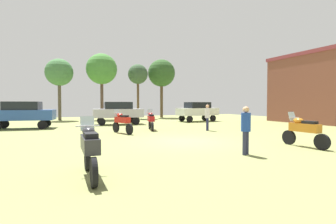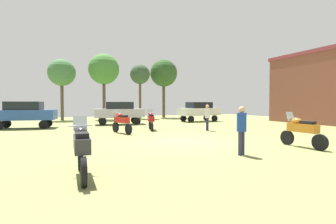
# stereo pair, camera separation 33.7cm
# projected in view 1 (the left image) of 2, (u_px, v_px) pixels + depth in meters

# --- Properties ---
(ground_plane) EXTENTS (44.00, 52.00, 0.02)m
(ground_plane) POSITION_uv_depth(u_px,v_px,m) (185.00, 142.00, 12.43)
(ground_plane) COLOR olive
(motorcycle_2) EXTENTS (0.87, 2.18, 1.50)m
(motorcycle_2) POSITION_uv_depth(u_px,v_px,m) (122.00, 122.00, 15.73)
(motorcycle_2) COLOR black
(motorcycle_2) RESTS_ON ground
(motorcycle_4) EXTENTS (0.62, 2.26, 1.51)m
(motorcycle_4) POSITION_uv_depth(u_px,v_px,m) (90.00, 148.00, 6.34)
(motorcycle_4) COLOR black
(motorcycle_4) RESTS_ON ground
(motorcycle_7) EXTENTS (0.62, 2.19, 1.48)m
(motorcycle_7) POSITION_uv_depth(u_px,v_px,m) (304.00, 130.00, 10.79)
(motorcycle_7) COLOR black
(motorcycle_7) RESTS_ON ground
(motorcycle_8) EXTENTS (0.76, 2.23, 1.46)m
(motorcycle_8) POSITION_uv_depth(u_px,v_px,m) (151.00, 120.00, 17.76)
(motorcycle_8) COLOR black
(motorcycle_8) RESTS_ON ground
(car_1) EXTENTS (4.46, 2.22, 2.00)m
(car_1) POSITION_uv_depth(u_px,v_px,m) (198.00, 110.00, 26.40)
(car_1) COLOR black
(car_1) RESTS_ON ground
(car_2) EXTENTS (4.45, 2.19, 2.00)m
(car_2) POSITION_uv_depth(u_px,v_px,m) (118.00, 111.00, 22.50)
(car_2) COLOR black
(car_2) RESTS_ON ground
(car_3) EXTENTS (4.52, 2.43, 2.00)m
(car_3) POSITION_uv_depth(u_px,v_px,m) (23.00, 113.00, 18.67)
(car_3) COLOR black
(car_3) RESTS_ON ground
(person_1) EXTENTS (0.44, 0.44, 1.75)m
(person_1) POSITION_uv_depth(u_px,v_px,m) (246.00, 127.00, 9.14)
(person_1) COLOR #2B2E49
(person_1) RESTS_ON ground
(person_2) EXTENTS (0.48, 0.48, 1.78)m
(person_2) POSITION_uv_depth(u_px,v_px,m) (207.00, 115.00, 17.38)
(person_2) COLOR #23254F
(person_2) RESTS_ON ground
(tree_2) EXTENTS (3.58, 3.58, 7.71)m
(tree_2) POSITION_uv_depth(u_px,v_px,m) (102.00, 69.00, 29.79)
(tree_2) COLOR brown
(tree_2) RESTS_ON ground
(tree_3) EXTENTS (2.45, 2.45, 6.74)m
(tree_3) POSITION_uv_depth(u_px,v_px,m) (138.00, 75.00, 31.51)
(tree_3) COLOR brown
(tree_3) RESTS_ON ground
(tree_4) EXTENTS (2.98, 2.98, 6.80)m
(tree_4) POSITION_uv_depth(u_px,v_px,m) (59.00, 73.00, 28.03)
(tree_4) COLOR brown
(tree_4) RESTS_ON ground
(tree_5) EXTENTS (3.59, 3.59, 7.68)m
(tree_5) POSITION_uv_depth(u_px,v_px,m) (162.00, 73.00, 33.57)
(tree_5) COLOR brown
(tree_5) RESTS_ON ground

